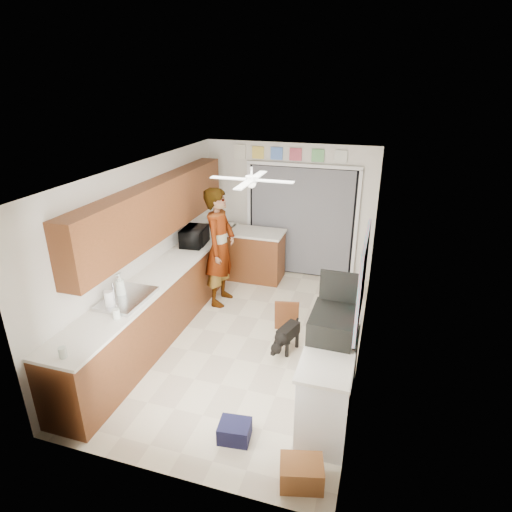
# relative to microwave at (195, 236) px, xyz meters

# --- Properties ---
(floor) EXTENTS (5.00, 5.00, 0.00)m
(floor) POSITION_rel_microwave_xyz_m (1.29, -1.05, -1.09)
(floor) COLOR beige
(floor) RESTS_ON ground
(ceiling) EXTENTS (5.00, 5.00, 0.00)m
(ceiling) POSITION_rel_microwave_xyz_m (1.29, -1.05, 1.41)
(ceiling) COLOR white
(ceiling) RESTS_ON ground
(wall_back) EXTENTS (3.20, 0.00, 3.20)m
(wall_back) POSITION_rel_microwave_xyz_m (1.29, 1.45, 0.16)
(wall_back) COLOR silver
(wall_back) RESTS_ON ground
(wall_front) EXTENTS (3.20, 0.00, 3.20)m
(wall_front) POSITION_rel_microwave_xyz_m (1.29, -3.55, 0.16)
(wall_front) COLOR silver
(wall_front) RESTS_ON ground
(wall_left) EXTENTS (0.00, 5.00, 5.00)m
(wall_left) POSITION_rel_microwave_xyz_m (-0.31, -1.05, 0.16)
(wall_left) COLOR silver
(wall_left) RESTS_ON ground
(wall_right) EXTENTS (0.00, 5.00, 5.00)m
(wall_right) POSITION_rel_microwave_xyz_m (2.89, -1.05, 0.16)
(wall_right) COLOR silver
(wall_right) RESTS_ON ground
(left_base_cabinets) EXTENTS (0.60, 4.80, 0.90)m
(left_base_cabinets) POSITION_rel_microwave_xyz_m (-0.01, -1.05, -0.64)
(left_base_cabinets) COLOR brown
(left_base_cabinets) RESTS_ON floor
(left_countertop) EXTENTS (0.62, 4.80, 0.04)m
(left_countertop) POSITION_rel_microwave_xyz_m (-0.00, -1.05, -0.17)
(left_countertop) COLOR white
(left_countertop) RESTS_ON left_base_cabinets
(upper_cabinets) EXTENTS (0.32, 4.00, 0.80)m
(upper_cabinets) POSITION_rel_microwave_xyz_m (-0.15, -0.85, 0.71)
(upper_cabinets) COLOR brown
(upper_cabinets) RESTS_ON wall_left
(sink_basin) EXTENTS (0.50, 0.76, 0.06)m
(sink_basin) POSITION_rel_microwave_xyz_m (-0.00, -2.05, -0.14)
(sink_basin) COLOR silver
(sink_basin) RESTS_ON left_countertop
(faucet) EXTENTS (0.03, 0.03, 0.22)m
(faucet) POSITION_rel_microwave_xyz_m (-0.19, -2.05, -0.04)
(faucet) COLOR silver
(faucet) RESTS_ON left_countertop
(peninsula_base) EXTENTS (1.00, 0.60, 0.90)m
(peninsula_base) POSITION_rel_microwave_xyz_m (0.79, 0.95, -0.64)
(peninsula_base) COLOR brown
(peninsula_base) RESTS_ON floor
(peninsula_top) EXTENTS (1.04, 0.64, 0.04)m
(peninsula_top) POSITION_rel_microwave_xyz_m (0.79, 0.95, -0.17)
(peninsula_top) COLOR white
(peninsula_top) RESTS_ON peninsula_base
(back_opening_recess) EXTENTS (2.00, 0.06, 2.10)m
(back_opening_recess) POSITION_rel_microwave_xyz_m (1.54, 1.42, -0.04)
(back_opening_recess) COLOR black
(back_opening_recess) RESTS_ON wall_back
(curtain_panel) EXTENTS (1.90, 0.03, 2.05)m
(curtain_panel) POSITION_rel_microwave_xyz_m (1.54, 1.38, -0.04)
(curtain_panel) COLOR slate
(curtain_panel) RESTS_ON wall_back
(door_trim_left) EXTENTS (0.06, 0.04, 2.10)m
(door_trim_left) POSITION_rel_microwave_xyz_m (0.52, 1.39, -0.04)
(door_trim_left) COLOR white
(door_trim_left) RESTS_ON wall_back
(door_trim_right) EXTENTS (0.06, 0.04, 2.10)m
(door_trim_right) POSITION_rel_microwave_xyz_m (2.56, 1.39, -0.04)
(door_trim_right) COLOR white
(door_trim_right) RESTS_ON wall_back
(door_trim_head) EXTENTS (2.10, 0.04, 0.06)m
(door_trim_head) POSITION_rel_microwave_xyz_m (1.54, 1.39, 1.03)
(door_trim_head) COLOR white
(door_trim_head) RESTS_ON wall_back
(header_frame_0) EXTENTS (0.22, 0.02, 0.22)m
(header_frame_0) POSITION_rel_microwave_xyz_m (0.69, 1.42, 1.21)
(header_frame_0) COLOR #E9C94D
(header_frame_0) RESTS_ON wall_back
(header_frame_1) EXTENTS (0.22, 0.02, 0.22)m
(header_frame_1) POSITION_rel_microwave_xyz_m (1.04, 1.42, 1.21)
(header_frame_1) COLOR #5381DE
(header_frame_1) RESTS_ON wall_back
(header_frame_2) EXTENTS (0.22, 0.02, 0.22)m
(header_frame_2) POSITION_rel_microwave_xyz_m (1.39, 1.42, 1.21)
(header_frame_2) COLOR #C84B5E
(header_frame_2) RESTS_ON wall_back
(header_frame_3) EXTENTS (0.22, 0.02, 0.22)m
(header_frame_3) POSITION_rel_microwave_xyz_m (1.79, 1.42, 1.21)
(header_frame_3) COLOR #67B56B
(header_frame_3) RESTS_ON wall_back
(header_frame_4) EXTENTS (0.22, 0.02, 0.22)m
(header_frame_4) POSITION_rel_microwave_xyz_m (2.19, 1.42, 1.21)
(header_frame_4) COLOR silver
(header_frame_4) RESTS_ON wall_back
(route66_sign) EXTENTS (0.22, 0.02, 0.26)m
(route66_sign) POSITION_rel_microwave_xyz_m (0.34, 1.42, 1.21)
(route66_sign) COLOR silver
(route66_sign) RESTS_ON wall_back
(right_counter_base) EXTENTS (0.50, 1.40, 0.90)m
(right_counter_base) POSITION_rel_microwave_xyz_m (2.64, -2.25, -0.64)
(right_counter_base) COLOR white
(right_counter_base) RESTS_ON floor
(right_counter_top) EXTENTS (0.54, 1.44, 0.04)m
(right_counter_top) POSITION_rel_microwave_xyz_m (2.63, -2.25, -0.17)
(right_counter_top) COLOR white
(right_counter_top) RESTS_ON right_counter_base
(abstract_painting) EXTENTS (0.03, 1.15, 0.95)m
(abstract_painting) POSITION_rel_microwave_xyz_m (2.87, -2.05, 0.56)
(abstract_painting) COLOR #F0587E
(abstract_painting) RESTS_ON wall_right
(ceiling_fan) EXTENTS (1.14, 1.14, 0.24)m
(ceiling_fan) POSITION_rel_microwave_xyz_m (1.29, -0.85, 1.23)
(ceiling_fan) COLOR white
(ceiling_fan) RESTS_ON ceiling
(microwave) EXTENTS (0.42, 0.58, 0.30)m
(microwave) POSITION_rel_microwave_xyz_m (0.00, 0.00, 0.00)
(microwave) COLOR black
(microwave) RESTS_ON left_countertop
(soap_bottle) EXTENTS (0.17, 0.17, 0.33)m
(soap_bottle) POSITION_rel_microwave_xyz_m (-0.12, -2.00, 0.02)
(soap_bottle) COLOR silver
(soap_bottle) RESTS_ON left_countertop
(jar_a) EXTENTS (0.09, 0.09, 0.12)m
(jar_a) POSITION_rel_microwave_xyz_m (0.13, -2.48, -0.09)
(jar_a) COLOR silver
(jar_a) RESTS_ON left_countertop
(jar_b) EXTENTS (0.10, 0.10, 0.12)m
(jar_b) POSITION_rel_microwave_xyz_m (0.06, -3.30, -0.09)
(jar_b) COLOR silver
(jar_b) RESTS_ON left_countertop
(paper_towel_roll) EXTENTS (0.13, 0.13, 0.24)m
(paper_towel_roll) POSITION_rel_microwave_xyz_m (-0.08, -2.31, -0.03)
(paper_towel_roll) COLOR white
(paper_towel_roll) RESTS_ON left_countertop
(suitcase) EXTENTS (0.49, 0.64, 0.27)m
(suitcase) POSITION_rel_microwave_xyz_m (2.61, -2.08, -0.01)
(suitcase) COLOR black
(suitcase) RESTS_ON right_counter_top
(suitcase_rim) EXTENTS (0.45, 0.59, 0.02)m
(suitcase_rim) POSITION_rel_microwave_xyz_m (2.61, -2.08, -0.12)
(suitcase_rim) COLOR yellow
(suitcase_rim) RESTS_ON suitcase
(suitcase_lid) EXTENTS (0.42, 0.04, 0.50)m
(suitcase_lid) POSITION_rel_microwave_xyz_m (2.61, -1.79, 0.24)
(suitcase_lid) COLOR black
(suitcase_lid) RESTS_ON suitcase
(cardboard_box) EXTENTS (0.47, 0.39, 0.25)m
(cardboard_box) POSITION_rel_microwave_xyz_m (2.54, -3.25, -0.96)
(cardboard_box) COLOR #98552F
(cardboard_box) RESTS_ON floor
(navy_crate) EXTENTS (0.36, 0.31, 0.20)m
(navy_crate) POSITION_rel_microwave_xyz_m (1.75, -2.93, -0.99)
(navy_crate) COLOR black
(navy_crate) RESTS_ON floor
(cabinet_door_panel) EXTENTS (0.38, 0.21, 0.53)m
(cabinet_door_panel) POSITION_rel_microwave_xyz_m (1.79, -0.73, -0.82)
(cabinet_door_panel) COLOR brown
(cabinet_door_panel) RESTS_ON floor
(man) EXTENTS (0.48, 0.73, 1.99)m
(man) POSITION_rel_microwave_xyz_m (0.50, -0.12, -0.10)
(man) COLOR white
(man) RESTS_ON floor
(dog) EXTENTS (0.40, 0.60, 0.44)m
(dog) POSITION_rel_microwave_xyz_m (1.92, -1.19, -0.87)
(dog) COLOR black
(dog) RESTS_ON floor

